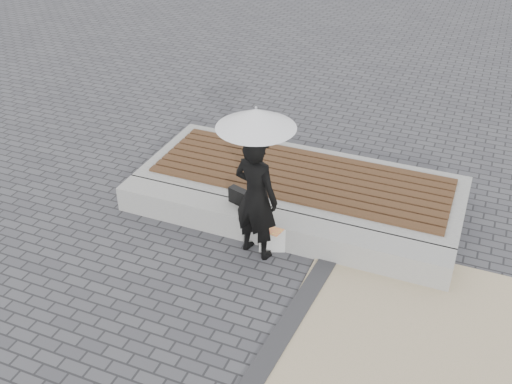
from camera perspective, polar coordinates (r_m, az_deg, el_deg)
ground at (r=7.60m, az=-2.72°, el=-11.22°), size 80.00×80.00×0.00m
edging_band at (r=7.06m, az=1.25°, el=-15.33°), size 0.61×5.20×0.04m
seating_ledge at (r=8.61m, az=1.71°, el=-3.44°), size 5.00×0.45×0.40m
timber_platform at (r=9.55m, az=4.29°, el=0.48°), size 5.00×2.00×0.40m
timber_decking at (r=9.44m, az=4.34°, el=1.61°), size 4.60×1.60×0.04m
woman at (r=7.96m, az=0.00°, el=-0.52°), size 0.75×0.59×1.83m
parasol at (r=7.39m, az=0.00°, el=7.03°), size 1.02×1.02×1.30m
handbag at (r=8.70m, az=-1.55°, el=-0.46°), size 0.37×0.22×0.24m
canvas_tote at (r=8.43m, az=1.55°, el=-4.41°), size 0.40×0.28×0.39m
magazine at (r=8.27m, az=1.44°, el=-3.50°), size 0.37×0.30×0.01m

